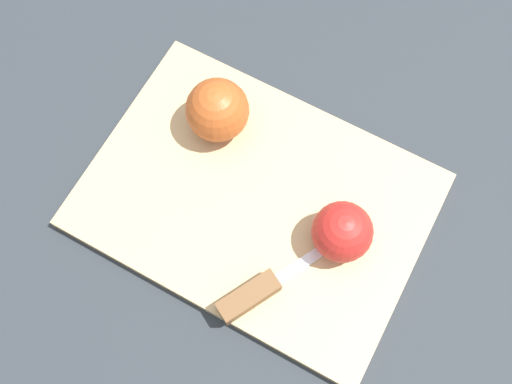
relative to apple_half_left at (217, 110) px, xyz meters
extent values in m
plane|color=#282D33|center=(0.09, -0.05, -0.05)|extent=(4.00, 4.00, 0.00)
cube|color=tan|center=(0.09, -0.05, -0.04)|extent=(0.40, 0.31, 0.02)
sphere|color=#AD4C1E|center=(0.00, 0.00, 0.00)|extent=(0.07, 0.07, 0.07)
cylinder|color=beige|center=(0.00, 0.00, 0.00)|extent=(0.05, 0.05, 0.07)
sphere|color=red|center=(0.19, -0.03, 0.00)|extent=(0.06, 0.06, 0.06)
cylinder|color=beige|center=(0.18, -0.03, 0.00)|extent=(0.03, 0.06, 0.06)
cube|color=silver|center=(0.18, -0.07, -0.03)|extent=(0.04, 0.09, 0.00)
cube|color=brown|center=(0.15, -0.14, -0.02)|extent=(0.05, 0.07, 0.02)
camera|label=1|loc=(0.22, -0.23, 0.59)|focal=42.00mm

